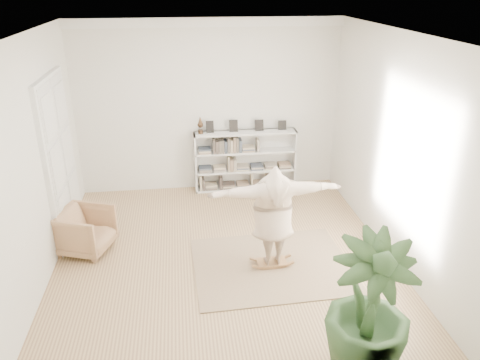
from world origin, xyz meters
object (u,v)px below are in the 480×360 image
at_px(bookshelf, 245,161).
at_px(person, 273,214).
at_px(rocker_board, 272,262).
at_px(armchair, 85,231).
at_px(houseplant, 369,308).

bearing_deg(bookshelf, person, -90.02).
bearing_deg(rocker_board, person, -1.93).
height_order(bookshelf, person, person).
relative_size(bookshelf, rocker_board, 4.58).
xyz_separation_m(armchair, houseplant, (3.70, -3.14, 0.50)).
bearing_deg(rocker_board, bookshelf, 88.05).
height_order(bookshelf, armchair, bookshelf).
bearing_deg(bookshelf, armchair, -143.83).
distance_m(bookshelf, houseplant, 5.41).
bearing_deg(person, bookshelf, -91.95).
height_order(rocker_board, person, person).
relative_size(armchair, person, 0.41).
bearing_deg(bookshelf, rocker_board, -90.02).
bearing_deg(houseplant, person, 106.16).
distance_m(armchair, rocker_board, 3.18).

